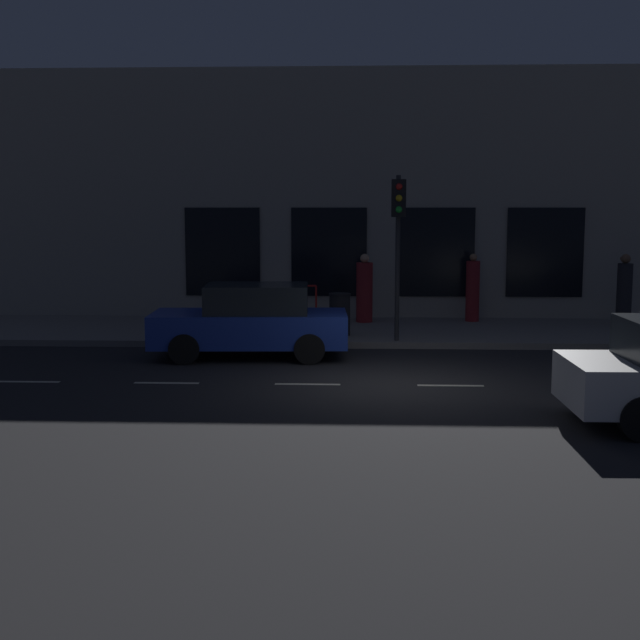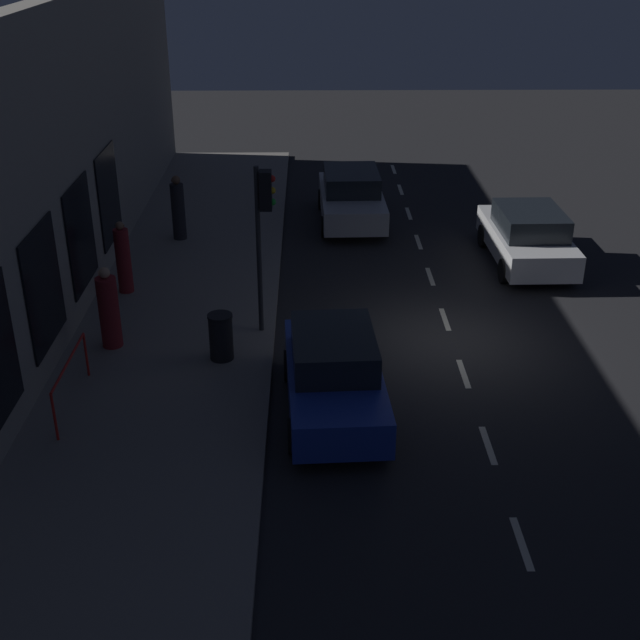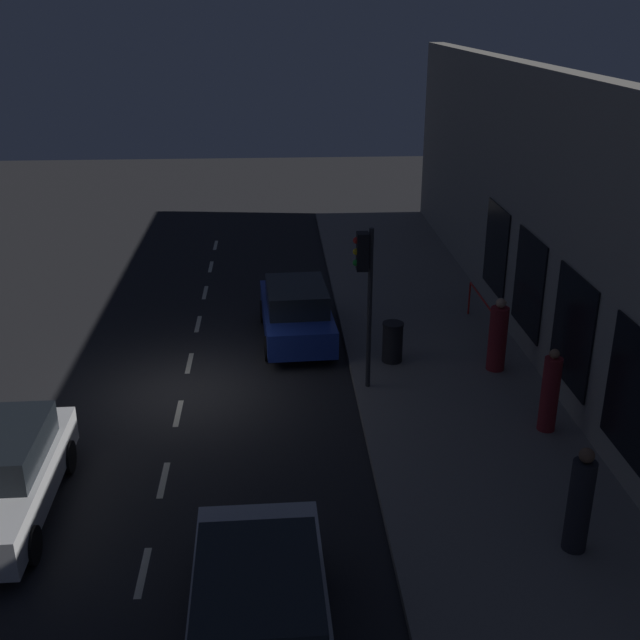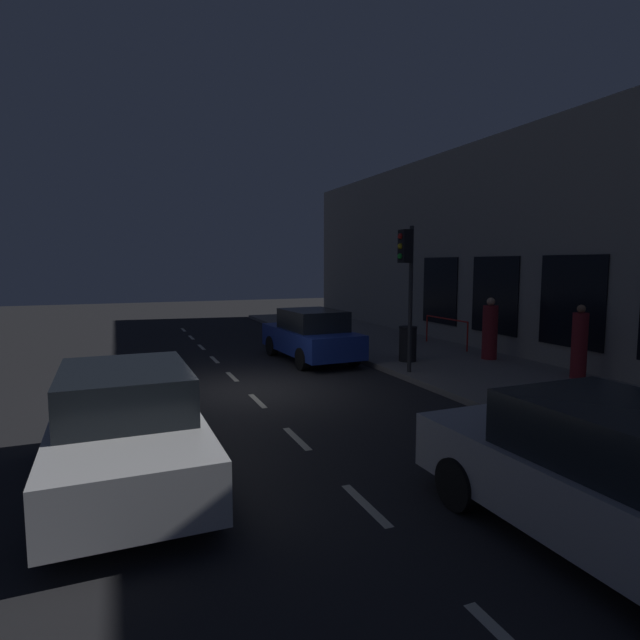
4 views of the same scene
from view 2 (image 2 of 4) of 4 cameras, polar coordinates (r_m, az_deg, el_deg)
name	(u,v)px [view 2 (image 2 of 4)]	position (r m, az deg, el deg)	size (l,w,h in m)	color
ground_plane	(452,339)	(18.92, 9.05, -1.28)	(60.00, 60.00, 0.00)	#232326
sidewalk	(174,337)	(18.86, -10.01, -1.19)	(4.50, 32.00, 0.15)	gray
building_facade	(38,190)	(18.20, -18.87, 8.44)	(0.65, 32.00, 7.02)	gray
lane_centre_line	(445,319)	(19.80, 8.60, 0.05)	(0.12, 27.20, 0.01)	beige
traffic_light	(264,213)	(17.73, -3.90, 7.38)	(0.45, 0.32, 3.79)	#2D2D30
parked_car_0	(351,197)	(25.87, 2.18, 8.47)	(2.04, 4.39, 1.58)	#B7B7BC
parked_car_1	(527,236)	(23.20, 14.09, 5.60)	(2.00, 4.28, 1.58)	silver
parked_car_2	(334,374)	(15.67, 0.97, -3.75)	(2.01, 4.24, 1.58)	#1E389E
pedestrian_0	(109,311)	(18.27, -14.33, 0.62)	(0.54, 0.54, 1.83)	maroon
pedestrian_1	(178,210)	(24.28, -9.74, 7.50)	(0.55, 0.55, 1.88)	#232328
pedestrian_2	(123,260)	(20.94, -13.39, 4.07)	(0.39, 0.39, 1.83)	maroon
trash_bin	(221,337)	(17.45, -6.84, -1.14)	(0.53, 0.53, 1.02)	black
red_railing	(70,372)	(16.25, -16.87, -3.43)	(0.05, 2.37, 0.97)	red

